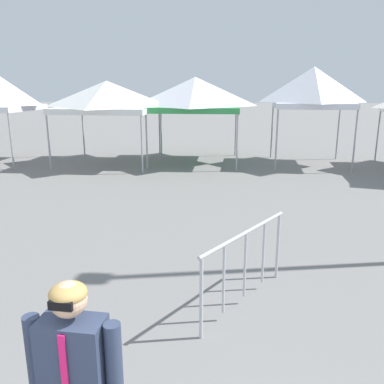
# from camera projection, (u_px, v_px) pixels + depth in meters

# --- Properties ---
(canopy_tent_left_of_center) EXTENTS (3.46, 3.46, 3.08)m
(canopy_tent_left_of_center) POSITION_uv_depth(u_px,v_px,m) (107.00, 97.00, 14.91)
(canopy_tent_left_of_center) COLOR #9E9EA3
(canopy_tent_left_of_center) RESTS_ON ground
(canopy_tent_behind_left) EXTENTS (3.41, 3.41, 3.23)m
(canopy_tent_behind_left) POSITION_uv_depth(u_px,v_px,m) (195.00, 94.00, 15.24)
(canopy_tent_behind_left) COLOR #9E9EA3
(canopy_tent_behind_left) RESTS_ON ground
(canopy_tent_right_of_center) EXTENTS (2.79, 2.79, 3.58)m
(canopy_tent_right_of_center) POSITION_uv_depth(u_px,v_px,m) (313.00, 87.00, 14.67)
(canopy_tent_right_of_center) COLOR #9E9EA3
(canopy_tent_right_of_center) RESTS_ON ground
(crowd_barrier_mid_lot) EXTENTS (1.13, 1.82, 1.08)m
(crowd_barrier_mid_lot) POSITION_uv_depth(u_px,v_px,m) (245.00, 253.00, 5.42)
(crowd_barrier_mid_lot) COLOR #B7BABF
(crowd_barrier_mid_lot) RESTS_ON ground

